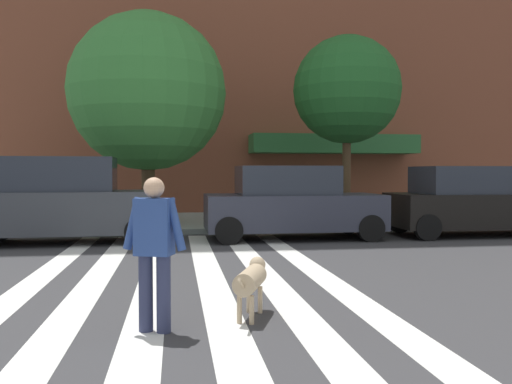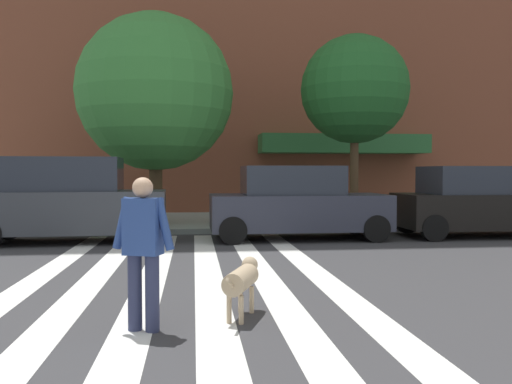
% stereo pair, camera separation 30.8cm
% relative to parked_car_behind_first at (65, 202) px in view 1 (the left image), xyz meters
% --- Properties ---
extents(ground_plane, '(160.00, 160.00, 0.00)m').
position_rel_parked_car_behind_first_xyz_m(ground_plane, '(3.17, -5.84, -0.99)').
color(ground_plane, '#353538').
extents(sidewalk_far, '(80.00, 6.00, 0.15)m').
position_rel_parked_car_behind_first_xyz_m(sidewalk_far, '(3.17, 4.31, -0.91)').
color(sidewalk_far, gray).
rests_on(sidewalk_far, ground_plane).
extents(crosswalk_stripes, '(4.95, 13.71, 0.01)m').
position_rel_parked_car_behind_first_xyz_m(crosswalk_stripes, '(2.71, -5.84, -0.98)').
color(crosswalk_stripes, silver).
rests_on(crosswalk_stripes, ground_plane).
extents(parked_car_behind_first, '(4.41, 2.00, 2.04)m').
position_rel_parked_car_behind_first_xyz_m(parked_car_behind_first, '(0.00, 0.00, 0.00)').
color(parked_car_behind_first, '#35383E').
rests_on(parked_car_behind_first, ground_plane).
extents(parked_car_third_in_line, '(4.42, 1.98, 1.84)m').
position_rel_parked_car_behind_first_xyz_m(parked_car_third_in_line, '(5.50, 0.00, -0.09)').
color(parked_car_third_in_line, '#2B2E3C').
rests_on(parked_car_third_in_line, ground_plane).
extents(parked_car_fourth_in_line, '(4.63, 2.05, 1.84)m').
position_rel_parked_car_behind_first_xyz_m(parked_car_fourth_in_line, '(10.52, 0.00, -0.08)').
color(parked_car_fourth_in_line, black).
rests_on(parked_car_fourth_in_line, ground_plane).
extents(street_tree_nearest, '(4.62, 4.62, 6.21)m').
position_rel_parked_car_behind_first_xyz_m(street_tree_nearest, '(1.81, 2.94, 3.05)').
color(street_tree_nearest, '#4C3823').
rests_on(street_tree_nearest, sidewalk_far).
extents(street_tree_middle, '(3.27, 3.27, 5.67)m').
position_rel_parked_car_behind_first_xyz_m(street_tree_middle, '(7.77, 2.57, 3.18)').
color(street_tree_middle, '#4C3823').
rests_on(street_tree_middle, sidewalk_far).
extents(pedestrian_dog_walker, '(0.69, 0.36, 1.64)m').
position_rel_parked_car_behind_first_xyz_m(pedestrian_dog_walker, '(2.38, -7.59, -0.06)').
color(pedestrian_dog_walker, '#282D4C').
rests_on(pedestrian_dog_walker, ground_plane).
extents(dog_on_leash, '(0.52, 1.08, 0.65)m').
position_rel_parked_car_behind_first_xyz_m(dog_on_leash, '(3.47, -7.15, -0.54)').
color(dog_on_leash, tan).
rests_on(dog_on_leash, ground_plane).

